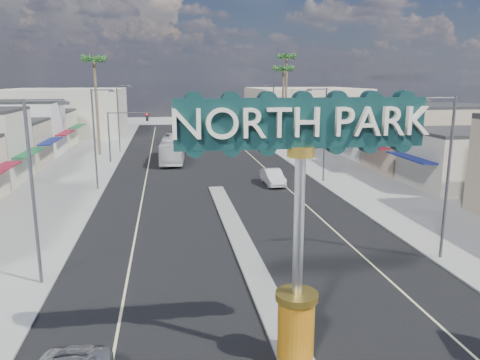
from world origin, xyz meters
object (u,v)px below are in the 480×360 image
object	(u,v)px
streetlight_r_far	(272,113)
car_parked_right	(273,177)
streetlight_l_far	(119,115)
streetlight_l_mid	(96,134)
gateway_sign	(300,201)
traffic_signal_left	(124,127)
streetlight_r_near	(446,170)
traffic_signal_right	(276,124)
city_bus	(173,149)
palm_right_mid	(284,73)
streetlight_r_mid	(323,130)
streetlight_l_near	(36,184)
palm_right_far	(287,62)
palm_left_far	(94,65)

from	to	relation	value
streetlight_r_far	car_parked_right	world-z (taller)	streetlight_r_far
streetlight_l_far	streetlight_l_mid	bearing A→B (deg)	-90.00
gateway_sign	traffic_signal_left	world-z (taller)	gateway_sign
streetlight_l_far	streetlight_r_near	size ratio (longest dim) A/B	1.00
traffic_signal_right	streetlight_l_far	distance (m)	21.20
streetlight_r_far	streetlight_r_near	bearing A→B (deg)	-90.00
traffic_signal_left	streetlight_l_mid	distance (m)	14.07
city_bus	traffic_signal_right	bearing A→B (deg)	4.10
traffic_signal_left	palm_right_mid	distance (m)	26.01
traffic_signal_left	streetlight_r_mid	distance (m)	24.11
streetlight_r_far	car_parked_right	xyz separation A→B (m)	(-4.93, -22.35, -4.33)
streetlight_l_far	streetlight_l_near	bearing A→B (deg)	-90.00
palm_right_mid	city_bus	bearing A→B (deg)	-143.98
streetlight_l_near	streetlight_r_far	distance (m)	46.90
gateway_sign	streetlight_l_far	bearing A→B (deg)	101.78
traffic_signal_right	traffic_signal_left	bearing A→B (deg)	180.00
traffic_signal_right	streetlight_l_near	world-z (taller)	streetlight_l_near
traffic_signal_right	palm_right_far	xyz separation A→B (m)	(5.82, 18.01, 8.11)
palm_right_far	city_bus	size ratio (longest dim) A/B	1.30
gateway_sign	streetlight_r_mid	bearing A→B (deg)	69.58
gateway_sign	palm_left_far	distance (m)	50.06
traffic_signal_right	palm_left_far	distance (m)	24.09
streetlight_l_near	city_bus	xyz separation A→B (m)	(6.83, 33.93, -3.56)
streetlight_l_mid	palm_left_far	size ratio (longest dim) A/B	0.69
streetlight_r_mid	traffic_signal_left	bearing A→B (deg)	144.50
traffic_signal_left	streetlight_r_near	xyz separation A→B (m)	(19.62, -33.99, 0.79)
streetlight_l_mid	palm_right_far	bearing A→B (deg)	51.52
traffic_signal_left	streetlight_r_far	distance (m)	21.20
streetlight_l_mid	gateway_sign	bearing A→B (deg)	-69.58
palm_left_far	streetlight_l_near	bearing A→B (deg)	-86.33
traffic_signal_right	streetlight_l_far	size ratio (longest dim) A/B	0.67
streetlight_l_far	streetlight_r_mid	size ratio (longest dim) A/B	1.00
streetlight_l_far	streetlight_r_near	world-z (taller)	same
streetlight_l_mid	city_bus	bearing A→B (deg)	63.88
city_bus	streetlight_r_mid	bearing A→B (deg)	-40.98
palm_right_mid	city_bus	world-z (taller)	palm_right_mid
streetlight_r_near	city_bus	bearing A→B (deg)	112.47
streetlight_l_near	streetlight_r_mid	xyz separation A→B (m)	(20.87, 20.00, 0.00)
streetlight_l_mid	palm_left_far	bearing A→B (deg)	97.31
streetlight_l_near	streetlight_r_mid	distance (m)	28.90
streetlight_l_near	streetlight_r_near	bearing A→B (deg)	0.00
gateway_sign	traffic_signal_left	size ratio (longest dim) A/B	1.53
palm_right_mid	traffic_signal_right	bearing A→B (deg)	-107.63
streetlight_r_far	car_parked_right	size ratio (longest dim) A/B	2.00
streetlight_l_near	palm_left_far	size ratio (longest dim) A/B	0.69
gateway_sign	car_parked_right	distance (m)	28.69
streetlight_l_near	palm_right_mid	distance (m)	51.92
streetlight_r_near	palm_right_mid	xyz separation A→B (m)	(2.57, 46.00, 5.54)
traffic_signal_right	city_bus	xyz separation A→B (m)	(-12.79, -0.07, -2.76)
streetlight_r_mid	city_bus	size ratio (longest dim) A/B	0.83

